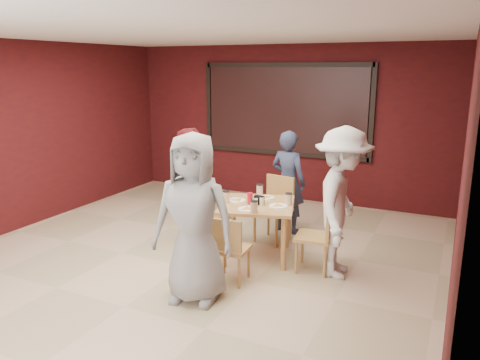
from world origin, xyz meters
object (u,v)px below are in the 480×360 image
at_px(chair_front, 229,246).
at_px(chair_left, 210,215).
at_px(chair_back, 276,205).
at_px(diner_left, 188,187).
at_px(dining_table, 257,210).
at_px(diner_back, 288,182).
at_px(diner_right, 342,203).
at_px(diner_front, 194,219).
at_px(chair_right, 320,233).

distance_m(chair_front, chair_left, 1.18).
xyz_separation_m(chair_back, diner_left, (-1.05, -0.62, 0.29)).
xyz_separation_m(dining_table, diner_left, (-1.07, 0.06, 0.17)).
bearing_deg(diner_back, diner_right, 144.69).
bearing_deg(diner_front, chair_left, 103.47).
xyz_separation_m(diner_back, diner_right, (1.07, -1.15, 0.12)).
xyz_separation_m(diner_back, diner_left, (-1.09, -1.03, 0.04)).
relative_size(dining_table, chair_back, 1.25).
bearing_deg(chair_right, chair_front, -137.52).
bearing_deg(diner_left, chair_right, 95.67).
relative_size(chair_back, diner_back, 0.60).
xyz_separation_m(chair_right, diner_left, (-1.92, 0.14, 0.32)).
bearing_deg(diner_left, chair_back, 130.43).
height_order(chair_back, diner_right, diner_right).
xyz_separation_m(chair_right, diner_back, (-0.84, 1.17, 0.27)).
bearing_deg(diner_front, diner_right, 35.75).
distance_m(chair_right, diner_back, 1.46).
xyz_separation_m(dining_table, chair_left, (-0.73, 0.07, -0.20)).
xyz_separation_m(chair_front, diner_right, (1.06, 0.78, 0.43)).
height_order(dining_table, chair_left, dining_table).
bearing_deg(dining_table, diner_front, -95.91).
relative_size(dining_table, diner_right, 0.65).
xyz_separation_m(chair_back, diner_right, (1.10, -0.74, 0.37)).
bearing_deg(diner_left, diner_back, 143.19).
relative_size(diner_front, diner_left, 1.11).
bearing_deg(diner_front, chair_back, 76.56).
bearing_deg(chair_right, chair_left, 174.96).
relative_size(chair_front, diner_left, 0.49).
bearing_deg(diner_front, diner_back, 76.34).
distance_m(dining_table, diner_front, 1.34).
distance_m(chair_front, diner_back, 1.95).
height_order(diner_back, diner_left, diner_left).
height_order(chair_front, diner_back, diner_back).
bearing_deg(diner_right, diner_front, 129.33).
height_order(chair_back, diner_front, diner_front).
bearing_deg(diner_left, dining_table, 96.33).
bearing_deg(diner_right, chair_front, 119.89).
distance_m(chair_back, chair_left, 0.95).
height_order(dining_table, chair_back, chair_back).
distance_m(chair_left, diner_right, 1.88).
relative_size(chair_front, chair_back, 0.87).
relative_size(chair_front, diner_right, 0.45).
height_order(chair_right, diner_back, diner_back).
bearing_deg(chair_right, diner_right, 5.29).
distance_m(chair_right, diner_left, 1.95).
xyz_separation_m(chair_right, diner_right, (0.23, 0.02, 0.39)).
xyz_separation_m(chair_left, diner_right, (1.82, -0.12, 0.44)).
bearing_deg(chair_left, diner_back, 53.86).
distance_m(chair_left, diner_front, 1.57).
bearing_deg(chair_left, diner_left, -179.69).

